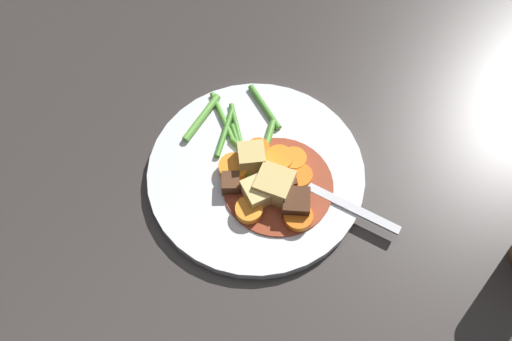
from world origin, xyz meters
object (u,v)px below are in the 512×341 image
carrot_slice_1 (258,149)px  carrot_slice_6 (274,172)px  carrot_slice_2 (279,159)px  potato_chunk_1 (258,192)px  carrot_slice_4 (295,219)px  meat_chunk_2 (229,181)px  dinner_plate (256,173)px  fork (323,194)px  carrot_slice_7 (249,211)px  meat_chunk_0 (296,203)px  potato_chunk_2 (254,157)px  meat_chunk_1 (286,182)px  potato_chunk_0 (274,185)px  carrot_slice_0 (294,159)px  carrot_slice_5 (299,176)px  carrot_slice_3 (234,168)px

carrot_slice_1 → carrot_slice_6: size_ratio=0.80×
carrot_slice_2 → potato_chunk_1: bearing=-64.5°
carrot_slice_4 → meat_chunk_2: (-0.08, -0.03, 0.00)m
carrot_slice_6 → carrot_slice_2: bearing=121.1°
carrot_slice_2 → carrot_slice_4: size_ratio=1.01×
carrot_slice_4 → dinner_plate: bearing=177.2°
fork → carrot_slice_1: bearing=-164.5°
carrot_slice_7 → meat_chunk_0: size_ratio=1.02×
potato_chunk_2 → carrot_slice_7: bearing=-41.3°
potato_chunk_2 → meat_chunk_1: size_ratio=1.34×
potato_chunk_0 → fork: (0.04, 0.04, -0.01)m
dinner_plate → carrot_slice_1: bearing=138.3°
carrot_slice_6 → meat_chunk_1: size_ratio=1.40×
carrot_slice_4 → potato_chunk_0: (-0.04, 0.00, 0.01)m
carrot_slice_7 → potato_chunk_1: size_ratio=0.96×
carrot_slice_0 → meat_chunk_1: (0.02, -0.03, 0.00)m
carrot_slice_2 → meat_chunk_0: meat_chunk_0 is taller
potato_chunk_1 → meat_chunk_0: 0.04m
carrot_slice_1 → potato_chunk_2: potato_chunk_2 is taller
carrot_slice_0 → meat_chunk_1: size_ratio=1.22×
carrot_slice_7 → potato_chunk_1: potato_chunk_1 is taller
potato_chunk_1 → meat_chunk_1: size_ratio=1.34×
meat_chunk_0 → meat_chunk_1: 0.03m
carrot_slice_1 → carrot_slice_7: bearing=-43.6°
potato_chunk_2 → carrot_slice_4: bearing=-4.8°
carrot_slice_1 → meat_chunk_1: (0.06, -0.00, 0.00)m
carrot_slice_5 → potato_chunk_2: bearing=-146.4°
meat_chunk_0 → fork: 0.04m
meat_chunk_0 → fork: size_ratio=0.18×
carrot_slice_1 → fork: carrot_slice_1 is taller
carrot_slice_2 → carrot_slice_1: bearing=-157.9°
carrot_slice_6 → meat_chunk_1: 0.02m
potato_chunk_2 → meat_chunk_2: (0.01, -0.04, -0.01)m
meat_chunk_2 → carrot_slice_7: bearing=-3.9°
carrot_slice_1 → dinner_plate: bearing=-41.7°
potato_chunk_0 → meat_chunk_1: (0.00, 0.02, -0.01)m
carrot_slice_4 → fork: (-0.01, 0.05, -0.00)m
carrot_slice_3 → potato_chunk_1: bearing=3.2°
dinner_plate → carrot_slice_7: bearing=-44.6°
carrot_slice_1 → potato_chunk_2: size_ratio=0.83×
carrot_slice_6 → carrot_slice_7: carrot_slice_7 is taller
carrot_slice_2 → meat_chunk_2: (-0.01, -0.06, 0.00)m
dinner_plate → meat_chunk_1: size_ratio=10.53×
fork → carrot_slice_3: bearing=-143.1°
carrot_slice_3 → fork: carrot_slice_3 is taller
meat_chunk_1 → carrot_slice_2: bearing=155.7°
carrot_slice_0 → carrot_slice_1: same height
carrot_slice_2 → potato_chunk_1: 0.05m
carrot_slice_2 → carrot_slice_7: 0.07m
potato_chunk_2 → meat_chunk_0: 0.07m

